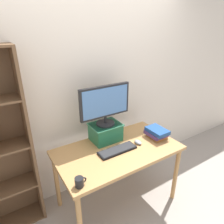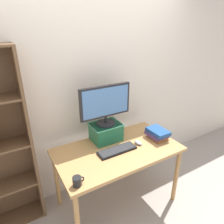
% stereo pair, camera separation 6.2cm
% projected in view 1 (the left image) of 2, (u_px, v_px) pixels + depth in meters
% --- Properties ---
extents(ground_plane, '(12.00, 12.00, 0.00)m').
position_uv_depth(ground_plane, '(117.00, 201.00, 2.49)').
color(ground_plane, '#9E9389').
extents(back_wall, '(7.00, 0.08, 2.60)m').
position_uv_depth(back_wall, '(93.00, 90.00, 2.40)').
color(back_wall, beige).
rests_on(back_wall, ground_plane).
extents(desk, '(1.35, 0.75, 0.77)m').
position_uv_depth(desk, '(118.00, 155.00, 2.22)').
color(desk, '#B7844C').
rests_on(desk, ground_plane).
extents(riser_box, '(0.35, 0.27, 0.20)m').
position_uv_depth(riser_box, '(106.00, 132.00, 2.31)').
color(riser_box, '#1E6642').
rests_on(riser_box, desk).
extents(computer_monitor, '(0.60, 0.21, 0.46)m').
position_uv_depth(computer_monitor, '(105.00, 104.00, 2.17)').
color(computer_monitor, black).
rests_on(computer_monitor, riser_box).
extents(keyboard, '(0.43, 0.14, 0.02)m').
position_uv_depth(keyboard, '(117.00, 150.00, 2.14)').
color(keyboard, black).
rests_on(keyboard, desk).
extents(computer_mouse, '(0.06, 0.10, 0.04)m').
position_uv_depth(computer_mouse, '(138.00, 142.00, 2.27)').
color(computer_mouse, '#99999E').
rests_on(computer_mouse, desk).
extents(book_stack, '(0.20, 0.26, 0.12)m').
position_uv_depth(book_stack, '(157.00, 133.00, 2.38)').
color(book_stack, '#AD662D').
rests_on(book_stack, desk).
extents(coffee_mug, '(0.10, 0.08, 0.09)m').
position_uv_depth(coffee_mug, '(80.00, 182.00, 1.66)').
color(coffee_mug, black).
rests_on(coffee_mug, desk).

